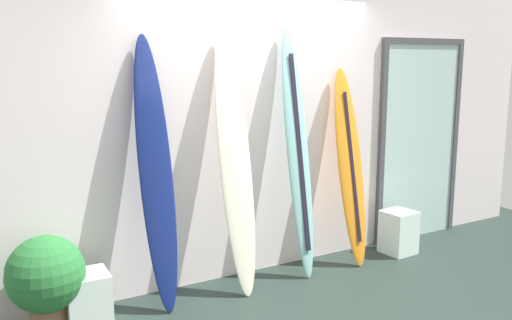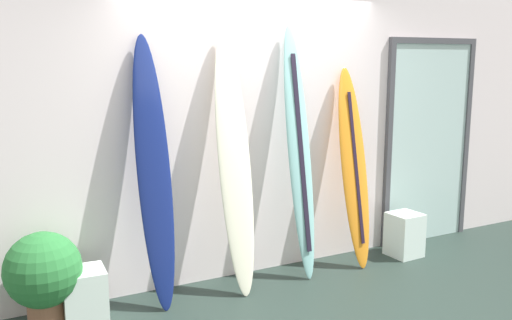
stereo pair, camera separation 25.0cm
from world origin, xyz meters
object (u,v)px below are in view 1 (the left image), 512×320
at_px(surfboard_navy, 156,174).
at_px(surfboard_ivory, 235,166).
at_px(display_block_left, 399,232).
at_px(display_block_center, 88,300).
at_px(glass_door, 420,137).
at_px(surfboard_seafoam, 298,153).
at_px(potted_plant, 46,278).
at_px(surfboard_sunset, 350,168).

bearing_deg(surfboard_navy, surfboard_ivory, -1.99).
relative_size(display_block_left, display_block_center, 1.04).
bearing_deg(glass_door, surfboard_ivory, -174.15).
height_order(surfboard_ivory, surfboard_seafoam, surfboard_seafoam).
distance_m(surfboard_seafoam, display_block_left, 1.51).
relative_size(surfboard_seafoam, display_block_left, 5.15).
bearing_deg(surfboard_seafoam, surfboard_ivory, -177.31).
distance_m(surfboard_seafoam, potted_plant, 2.32).
xyz_separation_m(surfboard_navy, potted_plant, (-0.87, -0.08, -0.64)).
relative_size(surfboard_navy, display_block_left, 4.92).
bearing_deg(glass_door, display_block_center, -175.02).
xyz_separation_m(surfboard_sunset, display_block_left, (0.59, -0.08, -0.71)).
bearing_deg(surfboard_sunset, display_block_left, -7.83).
bearing_deg(glass_door, surfboard_navy, -175.88).
relative_size(surfboard_seafoam, potted_plant, 3.05).
bearing_deg(glass_door, potted_plant, -175.63).
relative_size(surfboard_ivory, surfboard_seafoam, 0.97).
relative_size(surfboard_sunset, display_block_center, 4.50).
height_order(surfboard_sunset, glass_door, glass_door).
relative_size(surfboard_seafoam, display_block_center, 5.38).
distance_m(display_block_left, potted_plant, 3.42).
distance_m(surfboard_ivory, surfboard_seafoam, 0.66).
xyz_separation_m(surfboard_seafoam, display_block_center, (-1.94, -0.11, -0.92)).
xyz_separation_m(display_block_left, display_block_center, (-3.14, -0.01, -0.01)).
distance_m(surfboard_sunset, glass_door, 1.20).
height_order(surfboard_ivory, display_block_center, surfboard_ivory).
bearing_deg(display_block_center, surfboard_sunset, 2.09).
distance_m(surfboard_navy, surfboard_sunset, 1.95).
height_order(surfboard_ivory, potted_plant, surfboard_ivory).
distance_m(surfboard_ivory, display_block_center, 1.55).
distance_m(glass_door, potted_plant, 4.05).
bearing_deg(surfboard_sunset, surfboard_navy, 179.82).
relative_size(surfboard_seafoam, glass_door, 1.04).
bearing_deg(surfboard_navy, surfboard_sunset, -0.18).
distance_m(surfboard_navy, glass_door, 3.12).
height_order(surfboard_sunset, display_block_center, surfboard_sunset).
bearing_deg(surfboard_sunset, surfboard_seafoam, 178.77).
bearing_deg(surfboard_ivory, display_block_center, -176.66).
bearing_deg(surfboard_sunset, potted_plant, -178.50).
distance_m(surfboard_ivory, glass_door, 2.43).
xyz_separation_m(surfboard_sunset, potted_plant, (-2.81, -0.07, -0.50)).
height_order(surfboard_seafoam, potted_plant, surfboard_seafoam).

